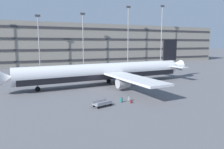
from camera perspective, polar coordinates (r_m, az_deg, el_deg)
name	(u,v)px	position (r m, az deg, el deg)	size (l,w,h in m)	color
ground_plane	(94,87)	(42.32, -4.91, -3.54)	(600.00, 600.00, 0.00)	#5B5B60
terminal_structure	(55,44)	(93.43, -15.24, 7.97)	(159.04, 17.70, 16.94)	gray
airliner	(107,72)	(44.65, -1.27, 0.72)	(42.05, 34.22, 9.73)	silver
light_mast_center_left	(39,37)	(79.77, -19.33, 9.59)	(1.80, 0.50, 18.74)	gray
light_mast_center_right	(83,36)	(82.49, -7.88, 10.47)	(1.80, 0.50, 20.25)	gray
light_mast_right	(128,31)	(89.64, 4.42, 11.60)	(1.80, 0.50, 24.02)	gray
light_mast_far_right	(162,31)	(98.55, 13.37, 11.55)	(1.80, 0.50, 25.48)	gray
suitcase_silver	(121,100)	(31.72, 2.59, -6.91)	(0.44, 0.43, 0.81)	#147266
suitcase_black	(129,99)	(32.41, 4.58, -6.61)	(0.33, 0.47, 0.80)	gray
backpack_purple	(111,103)	(30.67, -0.30, -7.75)	(0.25, 0.32, 0.48)	gray
backpack_teal	(131,102)	(31.36, 5.27, -7.41)	(0.40, 0.27, 0.49)	maroon
baggage_cart	(102,104)	(29.62, -2.66, -7.91)	(3.36, 1.96, 0.82)	gray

